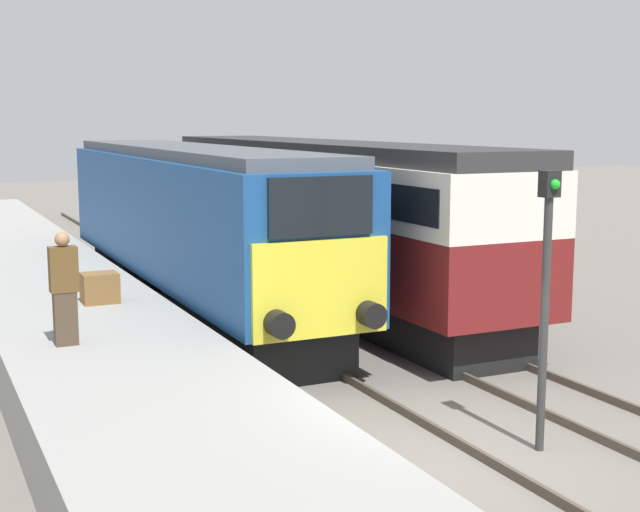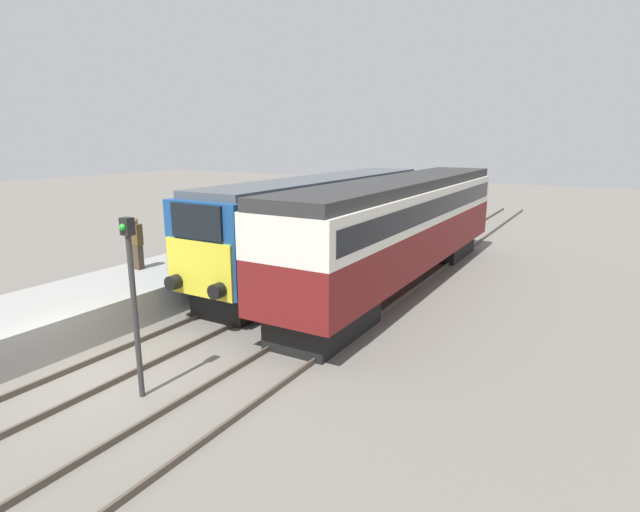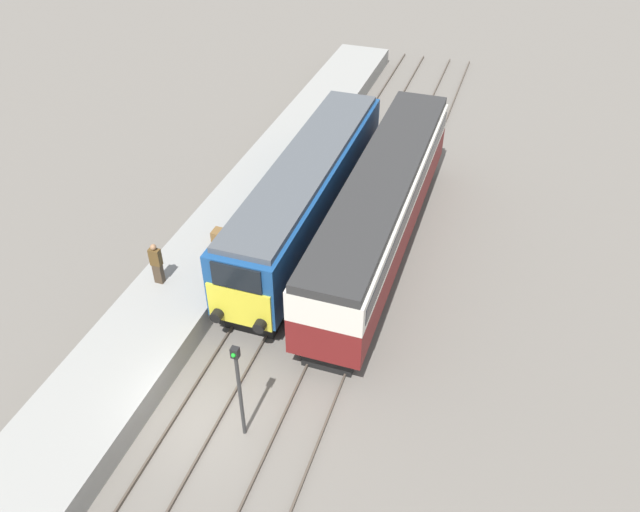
{
  "view_description": "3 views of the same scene",
  "coord_description": "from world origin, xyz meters",
  "views": [
    {
      "loc": [
        -6.25,
        -9.58,
        4.65
      ],
      "look_at": [
        0.0,
        3.73,
        2.38
      ],
      "focal_mm": 50.0,
      "sensor_mm": 36.0,
      "label": 1
    },
    {
      "loc": [
        10.12,
        -6.58,
        5.5
      ],
      "look_at": [
        1.7,
        7.73,
        1.6
      ],
      "focal_mm": 28.0,
      "sensor_mm": 36.0,
      "label": 2
    },
    {
      "loc": [
        8.01,
        -11.0,
        17.11
      ],
      "look_at": [
        1.7,
        7.73,
        1.6
      ],
      "focal_mm": 35.0,
      "sensor_mm": 36.0,
      "label": 3
    }
  ],
  "objects": [
    {
      "name": "platform_left",
      "position": [
        -3.3,
        8.0,
        0.52
      ],
      "size": [
        3.5,
        50.0,
        1.04
      ],
      "color": "gray",
      "rests_on": "ground_plane"
    },
    {
      "name": "luggage_crate",
      "position": [
        -2.84,
        7.96,
        1.34
      ],
      "size": [
        0.7,
        0.56,
        0.6
      ],
      "color": "brown",
      "rests_on": "platform_left"
    },
    {
      "name": "person_on_platform",
      "position": [
        -4.01,
        4.82,
        1.97
      ],
      "size": [
        0.44,
        0.26,
        1.84
      ],
      "color": "#473828",
      "rests_on": "platform_left"
    },
    {
      "name": "signal_post",
      "position": [
        1.7,
        0.02,
        2.35
      ],
      "size": [
        0.24,
        0.28,
        3.96
      ],
      "color": "#333333",
      "rests_on": "ground_plane"
    },
    {
      "name": "ground_plane",
      "position": [
        0.0,
        0.0,
        0.0
      ],
      "size": [
        120.0,
        120.0,
        0.0
      ],
      "primitive_type": "plane",
      "color": "slate"
    },
    {
      "name": "passenger_carriage",
      "position": [
        3.4,
        10.96,
        2.46
      ],
      "size": [
        2.75,
        16.03,
        4.1
      ],
      "color": "black",
      "rests_on": "ground_plane"
    },
    {
      "name": "locomotive",
      "position": [
        0.0,
        11.03,
        2.25
      ],
      "size": [
        2.7,
        15.1,
        4.01
      ],
      "color": "black",
      "rests_on": "ground_plane"
    },
    {
      "name": "rails_far_track",
      "position": [
        3.4,
        5.0,
        0.07
      ],
      "size": [
        1.5,
        60.0,
        0.14
      ],
      "color": "#4C4238",
      "rests_on": "ground_plane"
    },
    {
      "name": "rails_near_track",
      "position": [
        0.0,
        5.0,
        0.07
      ],
      "size": [
        1.51,
        60.0,
        0.14
      ],
      "color": "#4C4238",
      "rests_on": "ground_plane"
    }
  ]
}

